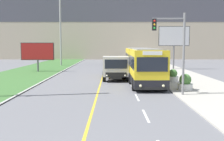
% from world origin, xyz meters
% --- Properties ---
extents(apartment_block_background, '(80.00, 8.04, 25.90)m').
position_xyz_m(apartment_block_background, '(0.00, 62.88, 12.95)').
color(apartment_block_background, '#BCAD93').
rests_on(apartment_block_background, ground_plane).
extents(city_bus, '(2.71, 12.46, 3.21)m').
position_xyz_m(city_bus, '(3.96, 19.91, 1.63)').
color(city_bus, yellow).
rests_on(city_bus, ground_plane).
extents(dump_truck, '(2.55, 6.62, 2.42)m').
position_xyz_m(dump_truck, '(1.43, 21.24, 1.23)').
color(dump_truck, black).
rests_on(dump_truck, ground_plane).
extents(utility_pole_far, '(1.80, 0.28, 11.46)m').
position_xyz_m(utility_pole_far, '(-7.72, 39.96, 5.78)').
color(utility_pole_far, '#9E9E99').
rests_on(utility_pole_far, ground_plane).
extents(traffic_light_mast, '(2.28, 0.32, 5.71)m').
position_xyz_m(traffic_light_mast, '(5.33, 13.00, 3.64)').
color(traffic_light_mast, slate).
rests_on(traffic_light_mast, ground_plane).
extents(billboard_large, '(4.43, 0.24, 6.20)m').
position_xyz_m(billboard_large, '(9.95, 32.74, 4.58)').
color(billboard_large, '#59595B').
rests_on(billboard_large, ground_plane).
extents(billboard_small, '(4.35, 0.24, 3.84)m').
position_xyz_m(billboard_small, '(-8.76, 29.48, 2.61)').
color(billboard_small, '#59595B').
rests_on(billboard_small, ground_plane).
extents(planter_round_near, '(1.13, 1.13, 1.25)m').
position_xyz_m(planter_round_near, '(6.68, 14.88, 0.62)').
color(planter_round_near, silver).
rests_on(planter_round_near, sidewalk_right).
extents(planter_round_second, '(1.01, 1.01, 1.19)m').
position_xyz_m(planter_round_second, '(6.79, 19.41, 0.60)').
color(planter_round_second, silver).
rests_on(planter_round_second, sidewalk_right).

